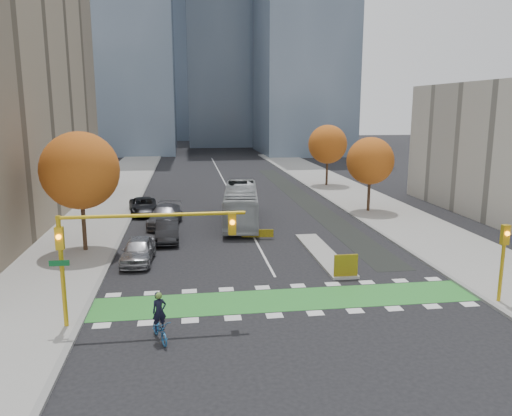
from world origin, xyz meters
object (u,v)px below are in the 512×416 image
object	(u,v)px
parked_car_a	(138,250)
hazard_board	(346,265)
cyclist	(160,325)
tree_east_near	(370,161)
parked_car_c	(165,216)
tree_west	(80,171)
bus	(241,204)
parked_car_b	(167,231)
parked_car_d	(144,206)
traffic_signal_west	(121,240)
tree_east_far	(328,144)
traffic_signal_east	(503,252)

from	to	relation	value
parked_car_a	hazard_board	bearing A→B (deg)	-18.53
hazard_board	cyclist	bearing A→B (deg)	-147.76
tree_east_near	parked_car_a	world-z (taller)	tree_east_near
parked_car_a	parked_car_c	bearing A→B (deg)	85.63
tree_west	bus	distance (m)	14.18
cyclist	parked_car_b	world-z (taller)	cyclist
parked_car_d	parked_car_c	bearing A→B (deg)	-74.62
traffic_signal_west	bus	distance (m)	21.21
tree_east_near	traffic_signal_west	world-z (taller)	tree_east_near
tree_east_far	bus	size ratio (longest dim) A/B	0.66
parked_car_a	parked_car_d	world-z (taller)	parked_car_a
cyclist	parked_car_a	world-z (taller)	cyclist
cyclist	parked_car_a	size ratio (longest dim) A/B	0.46
parked_car_b	bus	bearing A→B (deg)	39.06
bus	tree_west	bearing A→B (deg)	-141.45
cyclist	parked_car_b	bearing A→B (deg)	71.30
parked_car_a	parked_car_b	xyz separation A→B (m)	(1.67, 5.00, -0.02)
traffic_signal_west	parked_car_c	distance (m)	19.84
tree_east_near	parked_car_d	distance (m)	21.50
tree_east_near	cyclist	world-z (taller)	tree_east_near
traffic_signal_east	bus	size ratio (longest dim) A/B	0.35
hazard_board	tree_east_far	size ratio (longest dim) A/B	0.18
traffic_signal_east	tree_east_near	bearing A→B (deg)	86.19
tree_east_near	traffic_signal_east	size ratio (longest dim) A/B	1.73
traffic_signal_west	bus	xyz separation A→B (m)	(7.48, 19.69, -2.42)
parked_car_b	tree_west	bearing A→B (deg)	-160.91
traffic_signal_east	parked_car_b	xyz separation A→B (m)	(-17.00, 14.55, -1.94)
tree_east_far	parked_car_c	size ratio (longest dim) A/B	1.31
cyclist	hazard_board	bearing A→B (deg)	12.74
bus	parked_car_a	bearing A→B (deg)	-120.60
bus	hazard_board	bearing A→B (deg)	-66.79
hazard_board	traffic_signal_west	bearing A→B (deg)	-158.45
hazard_board	parked_car_b	xyz separation A→B (m)	(-10.50, 9.84, -0.01)
cyclist	parked_car_c	world-z (taller)	cyclist
hazard_board	parked_car_a	size ratio (longest dim) A/B	0.30
tree_east_far	hazard_board	bearing A→B (deg)	-104.12
parked_car_a	traffic_signal_east	bearing A→B (deg)	-23.92
traffic_signal_east	bus	xyz separation A→B (m)	(-10.95, 19.69, -1.12)
traffic_signal_west	cyclist	xyz separation A→B (m)	(1.66, -1.77, -3.31)
tree_east_near	bus	distance (m)	13.17
tree_west	bus	bearing A→B (deg)	31.86
bus	tree_east_far	bearing A→B (deg)	62.16
cyclist	parked_car_a	xyz separation A→B (m)	(-1.89, 11.32, 0.08)
parked_car_d	parked_car_b	bearing A→B (deg)	-83.90
traffic_signal_west	parked_car_d	xyz separation A→B (m)	(-1.07, 24.55, -3.28)
tree_east_far	parked_car_b	bearing A→B (deg)	-128.41
traffic_signal_west	cyclist	bearing A→B (deg)	-46.89
cyclist	parked_car_d	xyz separation A→B (m)	(-2.73, 26.32, 0.03)
tree_east_near	parked_car_b	size ratio (longest dim) A/B	1.48
tree_east_near	tree_east_far	distance (m)	16.01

